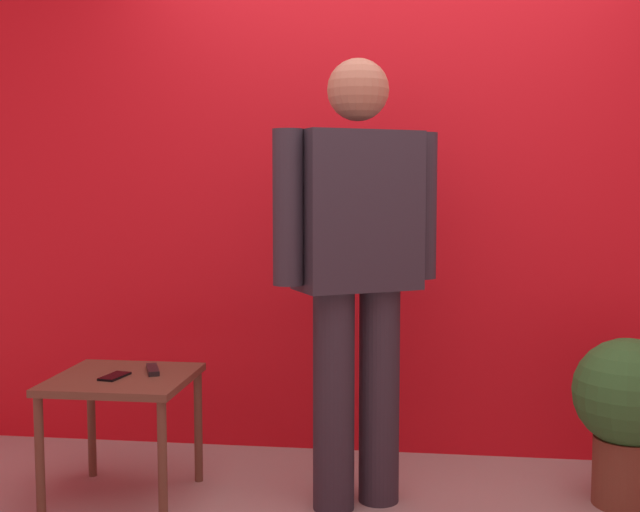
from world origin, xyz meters
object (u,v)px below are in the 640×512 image
(potted_plant, at_px, (628,407))
(standing_person, at_px, (357,260))
(cell_phone, at_px, (115,376))
(tv_remote, at_px, (153,370))
(side_table, at_px, (123,393))

(potted_plant, bearing_deg, standing_person, -173.00)
(cell_phone, distance_m, tv_remote, 0.17)
(side_table, height_order, cell_phone, cell_phone)
(side_table, height_order, tv_remote, tv_remote)
(standing_person, relative_size, cell_phone, 12.46)
(side_table, bearing_deg, standing_person, 4.46)
(cell_phone, height_order, potted_plant, potted_plant)
(side_table, relative_size, potted_plant, 0.80)
(potted_plant, bearing_deg, tv_remote, -176.10)
(tv_remote, height_order, potted_plant, potted_plant)
(standing_person, xyz_separation_m, potted_plant, (1.09, 0.13, -0.60))
(cell_phone, distance_m, potted_plant, 2.08)
(potted_plant, bearing_deg, cell_phone, -173.23)
(standing_person, height_order, potted_plant, standing_person)
(side_table, bearing_deg, tv_remote, 36.60)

